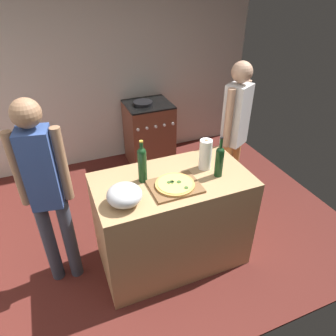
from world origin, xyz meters
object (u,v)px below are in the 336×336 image
at_px(stove, 149,133).
at_px(person_in_red, 235,130).
at_px(wine_bottle_clear, 219,160).
at_px(person_in_stripes, 46,188).
at_px(pizza, 175,184).
at_px(paper_towel_roll, 205,154).
at_px(mixing_bowl, 124,195).
at_px(wine_bottle_amber, 142,163).

bearing_deg(stove, person_in_red, -68.34).
height_order(wine_bottle_clear, person_in_stripes, person_in_stripes).
bearing_deg(pizza, paper_towel_roll, 25.32).
relative_size(paper_towel_roll, wine_bottle_clear, 0.77).
bearing_deg(person_in_stripes, paper_towel_roll, -5.13).
distance_m(stove, person_in_red, 1.50).
distance_m(mixing_bowl, wine_bottle_amber, 0.33).
height_order(wine_bottle_amber, stove, wine_bottle_amber).
height_order(pizza, wine_bottle_amber, wine_bottle_amber).
bearing_deg(person_in_red, paper_towel_roll, -142.54).
xyz_separation_m(stove, person_in_stripes, (-1.39, -1.64, 0.55)).
xyz_separation_m(paper_towel_roll, stove, (0.08, 1.76, -0.62)).
height_order(mixing_bowl, person_in_red, person_in_red).
bearing_deg(mixing_bowl, person_in_red, 26.04).
xyz_separation_m(pizza, wine_bottle_clear, (0.41, 0.02, 0.12)).
relative_size(person_in_stripes, person_in_red, 1.01).
height_order(mixing_bowl, wine_bottle_clear, wine_bottle_clear).
bearing_deg(wine_bottle_amber, stove, 69.73).
xyz_separation_m(mixing_bowl, wine_bottle_clear, (0.83, 0.07, 0.07)).
bearing_deg(mixing_bowl, stove, 66.46).
bearing_deg(person_in_red, wine_bottle_amber, -159.32).
bearing_deg(person_in_red, pizza, -146.73).
bearing_deg(person_in_red, mixing_bowl, -153.96).
height_order(paper_towel_roll, stove, paper_towel_roll).
distance_m(person_in_stripes, person_in_red, 1.94).
bearing_deg(person_in_stripes, wine_bottle_amber, -7.62).
height_order(mixing_bowl, wine_bottle_amber, wine_bottle_amber).
relative_size(wine_bottle_amber, person_in_red, 0.22).
distance_m(pizza, person_in_red, 1.14).
distance_m(pizza, wine_bottle_clear, 0.43).
bearing_deg(wine_bottle_amber, person_in_stripes, 172.38).
distance_m(wine_bottle_clear, person_in_red, 0.82).
relative_size(pizza, wine_bottle_amber, 0.85).
height_order(wine_bottle_clear, stove, wine_bottle_clear).
bearing_deg(stove, wine_bottle_clear, -90.81).
height_order(pizza, person_in_stripes, person_in_stripes).
distance_m(mixing_bowl, stove, 2.23).
bearing_deg(mixing_bowl, pizza, 6.55).
bearing_deg(pizza, stove, 77.30).
bearing_deg(wine_bottle_clear, person_in_red, 47.97).
bearing_deg(paper_towel_roll, stove, 87.48).
relative_size(paper_towel_roll, person_in_red, 0.16).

